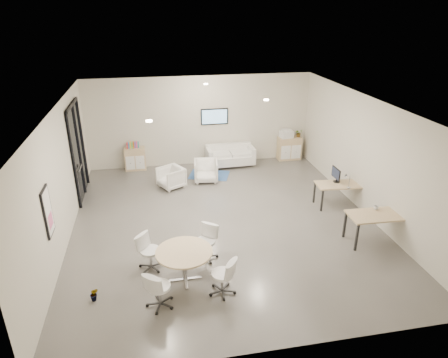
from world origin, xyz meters
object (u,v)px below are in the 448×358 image
armchair_left (171,177)px  round_table (184,255)px  loveseat (230,156)px  sideboard_right (289,148)px  desk_rear (339,186)px  desk_front (378,217)px  sideboard_left (135,159)px  armchair_right (206,170)px

armchair_left → round_table: (-0.04, -4.83, 0.27)m
loveseat → round_table: (-2.28, -6.38, 0.30)m
sideboard_right → loveseat: bearing=-175.2°
sideboard_right → round_table: bearing=-125.1°
desk_rear → round_table: round_table is taller
sideboard_right → loveseat: (-2.34, -0.20, -0.09)m
sideboard_right → desk_rear: (0.12, -3.91, 0.17)m
loveseat → armchair_left: loveseat is taller
desk_front → sideboard_left: bearing=136.8°
loveseat → desk_rear: bearing=-58.3°
loveseat → desk_front: size_ratio=1.19×
desk_rear → round_table: size_ratio=1.13×
sideboard_right → sideboard_left: bearing=179.8°
sideboard_right → loveseat: sideboard_right is taller
sideboard_right → armchair_right: sideboard_right is taller
sideboard_left → armchair_right: size_ratio=1.04×
sideboard_left → armchair_left: sideboard_left is taller
sideboard_right → round_table: sideboard_right is taller
armchair_left → desk_rear: size_ratio=0.55×
sideboard_right → armchair_right: 3.70m
armchair_left → desk_rear: bearing=36.7°
sideboard_right → desk_rear: sideboard_right is taller
loveseat → armchair_right: size_ratio=2.21×
armchair_right → round_table: (-1.21, -5.13, 0.25)m
armchair_left → round_table: armchair_left is taller
sideboard_left → round_table: size_ratio=0.68×
armchair_right → round_table: 5.28m
loveseat → sideboard_left: bearing=174.5°
desk_front → armchair_right: bearing=130.7°
sideboard_left → round_table: bearing=-80.4°
round_table → sideboard_right: bearing=54.9°
desk_rear → desk_front: (0.06, -1.99, 0.07)m
loveseat → desk_rear: size_ratio=1.29×
desk_front → armchair_left: bearing=140.7°
sideboard_left → loveseat: 3.40m
armchair_left → desk_rear: 5.18m
desk_rear → round_table: 5.43m
armchair_left → round_table: 4.84m
desk_rear → desk_front: desk_front is taller
armchair_left → round_table: bearing=-28.9°
sideboard_right → desk_rear: bearing=-88.3°
loveseat → armchair_left: size_ratio=2.34×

